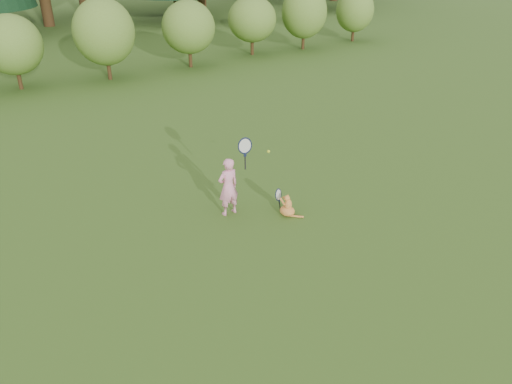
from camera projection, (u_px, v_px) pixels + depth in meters
ground at (271, 248)px, 8.71m from camera, size 100.00×100.00×0.00m
shrub_row at (66, 41)px, 17.71m from camera, size 28.00×3.00×2.80m
child at (229, 185)px, 9.49m from camera, size 0.65×0.34×1.76m
cat at (287, 205)px, 9.63m from camera, size 0.40×0.61×0.60m
tennis_ball at (269, 151)px, 10.11m from camera, size 0.06×0.06×0.06m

